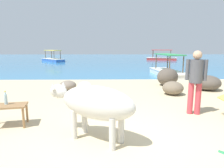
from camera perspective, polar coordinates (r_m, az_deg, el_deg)
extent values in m
cube|color=#CCB78E|center=(3.92, 2.96, -15.89)|extent=(18.00, 14.00, 0.04)
cube|color=teal|center=(25.56, -0.46, 6.64)|extent=(60.00, 36.00, 0.03)
cylinder|color=beige|center=(3.95, -10.59, -11.08)|extent=(0.11, 0.11, 0.56)
cylinder|color=beige|center=(4.17, -7.71, -9.80)|extent=(0.11, 0.11, 0.56)
cylinder|color=beige|center=(3.49, 0.08, -13.90)|extent=(0.11, 0.11, 0.56)
cylinder|color=beige|center=(3.74, 2.59, -12.18)|extent=(0.11, 0.11, 0.56)
ellipsoid|color=beige|center=(3.68, -4.29, -5.24)|extent=(1.59, 1.29, 0.61)
ellipsoid|color=beige|center=(4.25, -14.75, -1.98)|extent=(0.47, 0.42, 0.28)
cone|color=beige|center=(4.13, -16.24, -0.69)|extent=(0.14, 0.14, 0.10)
cone|color=beige|center=(4.32, -13.49, -0.07)|extent=(0.14, 0.14, 0.10)
ellipsoid|color=beige|center=(3.77, -7.65, -0.86)|extent=(0.37, 0.36, 0.20)
cube|color=olive|center=(4.94, -27.20, -5.45)|extent=(0.83, 0.57, 0.04)
cylinder|color=olive|center=(5.10, -22.72, -7.44)|extent=(0.05, 0.05, 0.44)
cylinder|color=olive|center=(4.76, -23.57, -8.75)|extent=(0.05, 0.05, 0.44)
cylinder|color=#A3C6D1|center=(4.99, -27.62, -3.84)|extent=(0.07, 0.07, 0.22)
cylinder|color=#A3C6D1|center=(4.96, -27.76, -2.27)|extent=(0.03, 0.03, 0.06)
cylinder|color=yellow|center=(4.95, -27.79, -1.84)|extent=(0.03, 0.03, 0.02)
cylinder|color=#CC3D47|center=(5.60, 21.13, -3.71)|extent=(0.14, 0.14, 0.82)
cylinder|color=#CC3D47|center=(5.62, 22.96, -3.80)|extent=(0.14, 0.14, 0.82)
cylinder|color=#4C4C51|center=(5.49, 22.55, 3.35)|extent=(0.32, 0.32, 0.58)
cylinder|color=#4C4C51|center=(5.47, 20.38, 3.78)|extent=(0.09, 0.09, 0.52)
cylinder|color=#4C4C51|center=(5.51, 24.75, 3.52)|extent=(0.09, 0.09, 0.52)
sphere|color=tan|center=(5.46, 22.85, 7.51)|extent=(0.22, 0.22, 0.22)
ellipsoid|color=gray|center=(8.20, -12.31, -0.41)|extent=(0.93, 0.94, 0.39)
ellipsoid|color=#756651|center=(7.63, 16.69, -1.07)|extent=(0.77, 0.77, 0.48)
ellipsoid|color=brown|center=(8.91, 25.21, 0.32)|extent=(1.38, 1.38, 0.59)
ellipsoid|color=brown|center=(9.34, 15.31, 1.96)|extent=(1.28, 1.24, 0.77)
cube|color=white|center=(12.57, 15.42, 2.86)|extent=(1.48, 3.70, 0.28)
cube|color=white|center=(12.55, 15.46, 3.58)|extent=(1.54, 3.77, 0.04)
cylinder|color=brown|center=(13.38, 12.25, 6.09)|extent=(0.06, 0.06, 0.95)
cylinder|color=brown|center=(13.65, 15.32, 6.04)|extent=(0.06, 0.06, 0.95)
cylinder|color=brown|center=(11.37, 15.85, 5.17)|extent=(0.06, 0.06, 0.95)
cylinder|color=brown|center=(11.69, 19.34, 5.12)|extent=(0.06, 0.06, 0.95)
cube|color=#339356|center=(12.48, 15.68, 7.96)|extent=(1.20, 2.61, 0.06)
cube|color=#3866B7|center=(24.60, -16.21, 6.43)|extent=(3.21, 3.42, 0.28)
cube|color=white|center=(24.59, -16.23, 6.80)|extent=(3.30, 3.51, 0.04)
cylinder|color=brown|center=(25.37, -18.17, 7.83)|extent=(0.06, 0.06, 0.95)
cylinder|color=brown|center=(25.70, -16.60, 7.95)|extent=(0.06, 0.06, 0.95)
cylinder|color=brown|center=(23.43, -15.94, 7.76)|extent=(0.06, 0.06, 0.95)
cylinder|color=brown|center=(23.78, -14.27, 7.88)|extent=(0.06, 0.06, 0.95)
cube|color=#EFD14C|center=(24.55, -16.35, 9.04)|extent=(2.37, 2.51, 0.06)
cube|color=#C63833|center=(26.53, 13.69, 6.82)|extent=(3.76, 2.05, 0.28)
cube|color=white|center=(26.52, 13.71, 7.17)|extent=(3.85, 2.12, 0.04)
cylinder|color=brown|center=(26.88, 16.10, 8.07)|extent=(0.06, 0.06, 0.95)
cylinder|color=brown|center=(26.11, 16.12, 8.01)|extent=(0.06, 0.06, 0.95)
cylinder|color=brown|center=(26.93, 11.45, 8.28)|extent=(0.06, 0.06, 0.95)
cylinder|color=brown|center=(26.16, 11.34, 8.22)|extent=(0.06, 0.06, 0.95)
cube|color=red|center=(26.49, 13.80, 9.24)|extent=(2.68, 1.59, 0.06)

